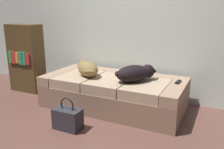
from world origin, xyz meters
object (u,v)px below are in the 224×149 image
object	(u,v)px
dog_tan	(87,68)
handbag	(68,118)
bookshelf	(26,58)
dog_dark	(136,73)
couch	(114,92)
tv_remote	(178,82)

from	to	relation	value
dog_tan	handbag	size ratio (longest dim) A/B	1.39
dog_tan	bookshelf	distance (m)	1.24
dog_dark	bookshelf	size ratio (longest dim) A/B	0.51
couch	tv_remote	distance (m)	0.88
dog_tan	handbag	xyz separation A→B (m)	(0.19, -0.74, -0.41)
dog_tan	dog_dark	distance (m)	0.72
dog_dark	handbag	xyz separation A→B (m)	(-0.53, -0.77, -0.41)
bookshelf	dog_tan	bearing A→B (deg)	-4.83
handbag	bookshelf	xyz separation A→B (m)	(-1.43, 0.84, 0.42)
tv_remote	bookshelf	distance (m)	2.47
tv_remote	handbag	bearing A→B (deg)	-132.12
dog_tan	bookshelf	world-z (taller)	bookshelf
dog_dark	bookshelf	distance (m)	1.96
handbag	dog_tan	bearing A→B (deg)	104.35
dog_dark	tv_remote	bearing A→B (deg)	18.71
dog_dark	couch	bearing A→B (deg)	171.89
dog_dark	tv_remote	world-z (taller)	dog_dark
dog_tan	handbag	world-z (taller)	dog_tan
couch	tv_remote	xyz separation A→B (m)	(0.84, 0.12, 0.23)
couch	tv_remote	bearing A→B (deg)	8.30
dog_dark	handbag	size ratio (longest dim) A/B	1.50
couch	tv_remote	world-z (taller)	tv_remote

